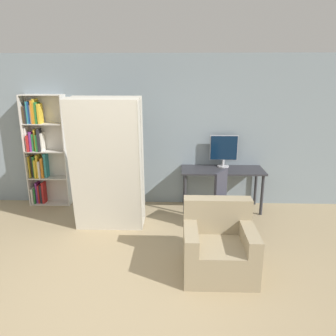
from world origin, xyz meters
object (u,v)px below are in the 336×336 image
Objects in this scene: bookshelf at (42,151)px; mattress_far at (110,162)px; office_chair at (229,208)px; armchair at (218,246)px; monitor at (224,150)px; mattress_near at (106,167)px.

bookshelf is 0.99× the size of mattress_far.
armchair is at bearing -104.75° from office_chair.
monitor is 2.26m from armchair.
mattress_far is 2.15m from armchair.
mattress_far is at bearing -156.75° from monitor.
mattress_far is at bearing 90.00° from mattress_near.
bookshelf is at bearing 144.45° from armchair.
bookshelf reaches higher than monitor.
mattress_near reaches higher than bookshelf.
mattress_far reaches higher than bookshelf.
bookshelf is at bearing 179.76° from monitor.
armchair is (1.57, -1.02, -0.70)m from mattress_near.
monitor is at bearing -0.24° from bookshelf.
office_chair is 3.48m from bookshelf.
office_chair is (-0.04, -1.07, -0.67)m from monitor.
mattress_far is (-1.87, -0.81, -0.04)m from monitor.
bookshelf is 3.72m from armchair.
mattress_near is at bearing 146.78° from armchair.
monitor is 0.28× the size of mattress_near.
monitor is 0.28× the size of bookshelf.
bookshelf is (-3.24, 1.09, 0.62)m from office_chair.
monitor is 0.28× the size of mattress_far.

